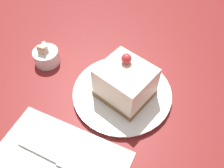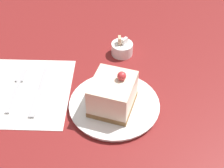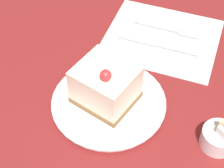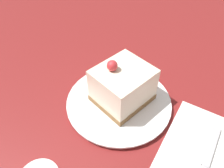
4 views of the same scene
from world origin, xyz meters
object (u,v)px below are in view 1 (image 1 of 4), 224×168
(sugar_bowl, at_px, (46,56))
(cake_slice, at_px, (125,83))
(knife, at_px, (66,165))
(plate, at_px, (122,93))

(sugar_bowl, bearing_deg, cake_slice, -82.38)
(knife, xyz_separation_m, sugar_bowl, (0.17, 0.23, 0.01))
(plate, xyz_separation_m, knife, (-0.20, -0.01, -0.00))
(cake_slice, xyz_separation_m, knife, (-0.19, -0.01, -0.05))
(plate, height_order, knife, plate)
(cake_slice, relative_size, knife, 0.62)
(plate, height_order, sugar_bowl, sugar_bowl)
(knife, bearing_deg, cake_slice, -10.21)
(knife, distance_m, sugar_bowl, 0.28)
(knife, relative_size, sugar_bowl, 2.89)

